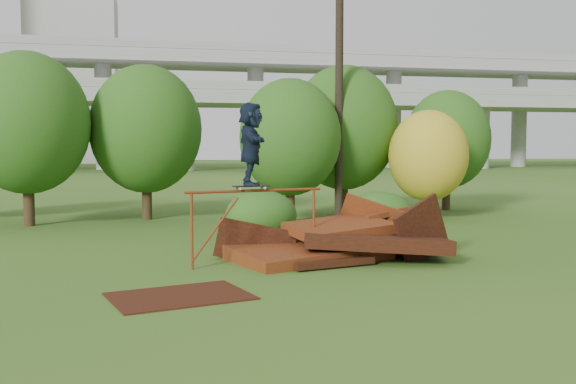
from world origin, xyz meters
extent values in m
plane|color=#2D5116|center=(0.00, 0.00, 0.00)|extent=(240.00, 240.00, 0.00)
cube|color=#46200C|center=(-0.28, 2.11, 0.18)|extent=(3.96, 3.12, 0.58)
cube|color=black|center=(1.22, 1.81, 0.42)|extent=(3.69, 2.77, 0.65)
cube|color=#46200C|center=(0.52, 2.31, 0.70)|extent=(2.70, 2.15, 0.49)
cube|color=black|center=(2.32, 1.61, 0.65)|extent=(1.71, 0.81, 1.77)
cube|color=#46200C|center=(1.52, 3.11, 0.55)|extent=(1.77, 1.06, 1.87)
cube|color=black|center=(-1.48, 2.51, 0.35)|extent=(2.00, 0.37, 1.29)
cube|color=black|center=(0.02, 0.91, 0.12)|extent=(1.91, 0.63, 0.16)
cube|color=#46200C|center=(1.92, 2.81, 0.95)|extent=(1.26, 0.52, 0.31)
cylinder|color=maroon|center=(-3.02, 1.46, 0.83)|extent=(0.06, 0.06, 1.66)
cylinder|color=maroon|center=(-0.17, 2.07, 0.83)|extent=(0.06, 0.06, 1.66)
cylinder|color=maroon|center=(-1.60, 1.76, 1.66)|extent=(3.16, 0.74, 0.06)
cube|color=black|center=(-1.69, 1.74, 1.76)|extent=(0.85, 0.39, 0.03)
cylinder|color=beige|center=(-1.96, 1.59, 1.72)|extent=(0.06, 0.04, 0.06)
cylinder|color=beige|center=(-2.00, 1.77, 1.72)|extent=(0.06, 0.04, 0.06)
cylinder|color=beige|center=(-1.39, 1.72, 1.72)|extent=(0.06, 0.04, 0.06)
cylinder|color=beige|center=(-1.43, 1.89, 1.72)|extent=(0.06, 0.04, 0.06)
imported|color=#152034|center=(-1.69, 1.74, 2.69)|extent=(0.76, 1.76, 1.84)
cube|color=#36170B|center=(-3.41, -1.05, 0.01)|extent=(2.70, 2.23, 0.03)
cylinder|color=black|center=(-7.83, 10.33, 0.94)|extent=(0.36, 0.36, 1.89)
ellipsoid|color=#1B4C14|center=(-7.83, 10.33, 3.43)|extent=(4.10, 4.10, 4.72)
cylinder|color=black|center=(-3.99, 11.49, 0.89)|extent=(0.35, 0.35, 1.77)
ellipsoid|color=#1B4C14|center=(-3.99, 11.49, 3.28)|extent=(4.02, 4.02, 4.62)
cylinder|color=black|center=(0.92, 9.60, 0.82)|extent=(0.34, 0.34, 1.64)
ellipsoid|color=#1B4C14|center=(0.92, 9.60, 2.97)|extent=(3.56, 3.56, 4.09)
cylinder|color=black|center=(3.43, 11.38, 0.91)|extent=(0.36, 0.36, 1.82)
ellipsoid|color=#1B4C14|center=(3.43, 11.38, 3.37)|extent=(4.15, 4.15, 4.77)
cylinder|color=black|center=(6.00, 9.38, 0.62)|extent=(0.31, 0.31, 1.24)
ellipsoid|color=#A58C19|center=(6.00, 9.38, 2.32)|extent=(2.88, 2.88, 3.31)
cylinder|color=black|center=(8.25, 12.46, 0.81)|extent=(0.34, 0.34, 1.61)
ellipsoid|color=#1B4C14|center=(8.25, 12.46, 2.95)|extent=(3.55, 3.55, 4.08)
ellipsoid|color=#1B4C14|center=(-0.81, 5.55, 0.71)|extent=(2.04, 1.89, 1.42)
ellipsoid|color=#1B4C14|center=(2.46, 4.84, 0.69)|extent=(1.94, 1.78, 1.38)
cylinder|color=black|center=(2.68, 9.55, 4.46)|extent=(0.28, 0.28, 8.92)
cube|color=gray|center=(0.00, 60.00, 8.00)|extent=(160.00, 9.00, 1.40)
cube|color=gray|center=(0.00, 66.00, 13.00)|extent=(160.00, 9.00, 1.40)
cylinder|color=gray|center=(-18.00, 60.00, 4.00)|extent=(2.20, 2.20, 8.00)
cylinder|color=gray|center=(0.00, 60.00, 4.00)|extent=(2.20, 2.20, 8.00)
cylinder|color=gray|center=(18.00, 60.00, 4.00)|extent=(2.20, 2.20, 8.00)
cube|color=#9E9E99|center=(-16.00, 102.00, 14.00)|extent=(14.00, 14.00, 28.00)
camera|label=1|loc=(-3.90, -12.28, 2.62)|focal=40.00mm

